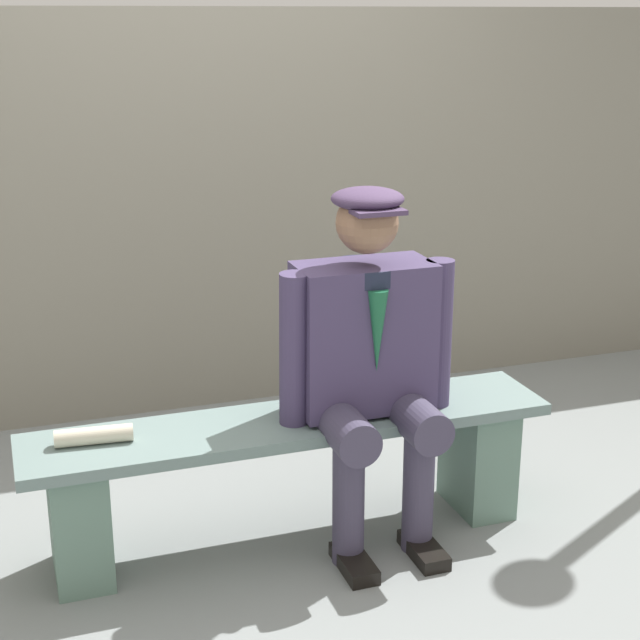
# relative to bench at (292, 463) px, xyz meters

# --- Properties ---
(ground_plane) EXTENTS (30.00, 30.00, 0.00)m
(ground_plane) POSITION_rel_bench_xyz_m (0.00, 0.00, -0.30)
(ground_plane) COLOR gray
(bench) EXTENTS (1.86, 0.36, 0.47)m
(bench) POSITION_rel_bench_xyz_m (0.00, 0.00, 0.00)
(bench) COLOR slate
(bench) RESTS_ON ground
(seated_man) EXTENTS (0.64, 0.52, 1.26)m
(seated_man) POSITION_rel_bench_xyz_m (-0.27, 0.05, 0.40)
(seated_man) COLOR #403558
(seated_man) RESTS_ON ground
(rolled_magazine) EXTENTS (0.26, 0.08, 0.06)m
(rolled_magazine) POSITION_rel_bench_xyz_m (0.67, -0.02, 0.20)
(rolled_magazine) COLOR beige
(rolled_magazine) RESTS_ON bench
(stadium_wall) EXTENTS (12.00, 0.24, 1.84)m
(stadium_wall) POSITION_rel_bench_xyz_m (0.00, -1.45, 0.62)
(stadium_wall) COLOR gray
(stadium_wall) RESTS_ON ground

